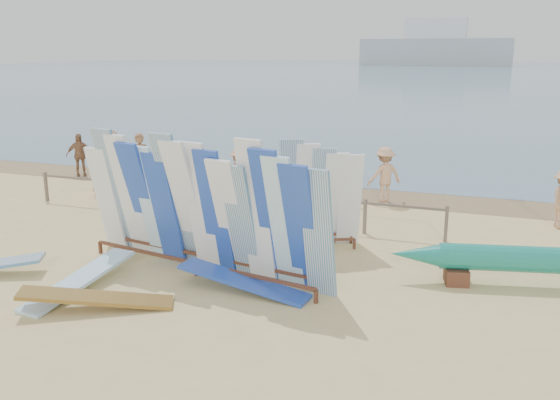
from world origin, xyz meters
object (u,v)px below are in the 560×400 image
at_px(outrigger_canoe, 541,262).
at_px(beachgoer_4, 211,179).
at_px(flat_board_d, 244,291).
at_px(beachgoer_extra_1, 79,155).
at_px(vendor_table, 295,255).
at_px(beachgoer_6, 314,180).
at_px(beachgoer_0, 101,170).
at_px(beach_chair_left, 267,208).
at_px(beachgoer_2, 132,179).
at_px(beachgoer_11, 112,155).
at_px(beach_chair_right, 292,211).
at_px(beachgoer_7, 294,175).
at_px(beachgoer_1, 141,161).
at_px(flat_board_a, 81,289).
at_px(beachgoer_9, 385,175).
at_px(beachgoer_3, 239,174).
at_px(side_surfboard_rack, 313,199).
at_px(flat_board_c, 98,309).
at_px(stroller, 281,203).
at_px(beachgoer_5, 334,178).

bearing_deg(outrigger_canoe, beachgoer_4, 145.38).
relative_size(flat_board_d, beachgoer_extra_1, 1.70).
height_order(vendor_table, beachgoer_6, beachgoer_6).
xyz_separation_m(outrigger_canoe, vendor_table, (-4.76, -0.96, -0.13)).
relative_size(beachgoer_0, beachgoer_extra_1, 1.05).
relative_size(outrigger_canoe, beach_chair_left, 6.21).
relative_size(beachgoer_2, beachgoer_11, 0.86).
relative_size(beachgoer_0, beachgoer_11, 0.93).
xyz_separation_m(flat_board_d, beach_chair_right, (-0.74, 5.11, 0.24)).
bearing_deg(beachgoer_7, beachgoer_1, 51.58).
relative_size(flat_board_a, beachgoer_7, 1.46).
relative_size(beach_chair_right, beachgoer_9, 0.48).
bearing_deg(beachgoer_6, beach_chair_left, 72.84).
distance_m(beachgoer_0, beachgoer_9, 9.00).
bearing_deg(beachgoer_11, beachgoer_3, -0.08).
bearing_deg(beachgoer_3, beachgoer_2, 125.21).
bearing_deg(side_surfboard_rack, flat_board_d, -122.88).
relative_size(vendor_table, flat_board_d, 0.45).
relative_size(beachgoer_0, beachgoer_6, 0.97).
relative_size(side_surfboard_rack, beachgoer_2, 1.73).
xyz_separation_m(flat_board_a, beachgoer_1, (-3.73, 8.02, 0.94)).
relative_size(beach_chair_right, beachgoer_2, 0.54).
bearing_deg(flat_board_c, flat_board_d, -80.21).
distance_m(stroller, beachgoer_extra_1, 9.32).
bearing_deg(beachgoer_3, stroller, -122.26).
bearing_deg(beachgoer_2, beachgoer_6, -93.19).
relative_size(beachgoer_7, beachgoer_1, 0.99).
xyz_separation_m(beachgoer_1, beachgoer_9, (8.06, 0.89, -0.08)).
xyz_separation_m(beachgoer_7, beachgoer_6, (0.65, -0.13, -0.07)).
distance_m(beachgoer_4, beachgoer_extra_1, 6.79).
height_order(beachgoer_0, beachgoer_1, beachgoer_1).
bearing_deg(flat_board_c, beachgoer_11, 6.08).
distance_m(side_surfboard_rack, beachgoer_1, 8.28).
bearing_deg(vendor_table, stroller, 133.98).
height_order(flat_board_d, beachgoer_2, beachgoer_2).
relative_size(side_surfboard_rack, beachgoer_11, 1.49).
distance_m(side_surfboard_rack, beachgoer_extra_1, 11.61).
height_order(beach_chair_left, beachgoer_4, beachgoer_4).
distance_m(flat_board_a, stroller, 6.57).
bearing_deg(beachgoer_5, beachgoer_2, -173.44).
relative_size(beachgoer_1, beachgoer_extra_1, 1.18).
height_order(stroller, beachgoer_extra_1, beachgoer_extra_1).
relative_size(flat_board_a, beachgoer_0, 1.63).
bearing_deg(flat_board_c, beachgoer_6, -38.98).
bearing_deg(beach_chair_right, beachgoer_4, 141.90).
distance_m(flat_board_a, beachgoer_11, 10.58).
xyz_separation_m(beachgoer_4, beachgoer_extra_1, (-6.45, 2.13, 0.00)).
xyz_separation_m(vendor_table, flat_board_a, (-3.69, -2.23, -0.41)).
distance_m(outrigger_canoe, beachgoer_5, 7.41).
height_order(vendor_table, beachgoer_3, beachgoer_3).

